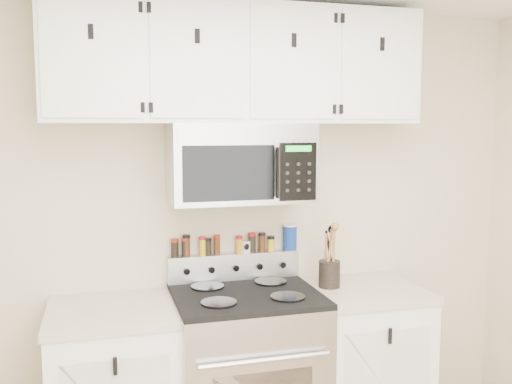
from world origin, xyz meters
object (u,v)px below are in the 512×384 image
salt_canister (290,237)px  utensil_crock (329,272)px  range (246,376)px  microwave (240,163)px

salt_canister → utensil_crock: bearing=-51.6°
range → microwave: (0.00, 0.13, 1.14)m
range → salt_canister: 0.82m
utensil_crock → salt_canister: utensil_crock is taller
range → microwave: microwave is taller
utensil_crock → salt_canister: (-0.16, 0.21, 0.17)m
range → salt_canister: salt_canister is taller
salt_canister → range: bearing=-140.3°
utensil_crock → salt_canister: bearing=128.4°
microwave → salt_canister: microwave is taller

